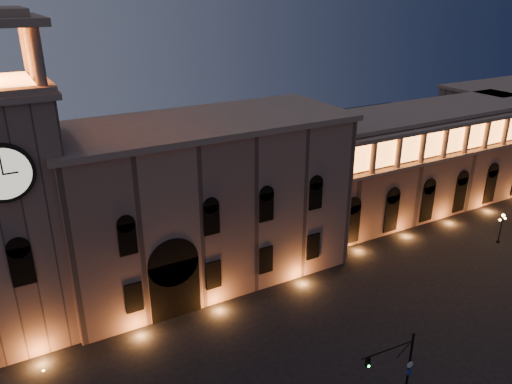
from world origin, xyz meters
The scene contains 6 objects.
government_building centered at (-2.08, 21.93, 8.77)m, with size 30.80×12.80×17.60m.
clock_tower centered at (-20.50, 20.98, 12.50)m, with size 9.80×9.80×32.40m.
colonnade_wing centered at (32.00, 23.92, 7.33)m, with size 40.60×11.50×14.50m.
secondary_building centered at (58.00, 30.00, 7.00)m, with size 20.00×12.00×14.00m, color #7A5A4E.
traffic_light centered at (2.53, -2.93, 3.46)m, with size 4.79×0.64×6.58m.
street_lamp_near centered at (32.82, 10.58, 2.37)m, with size 1.38×0.40×3.97m.
Camera 1 is at (-21.10, -23.12, 29.72)m, focal length 35.00 mm.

